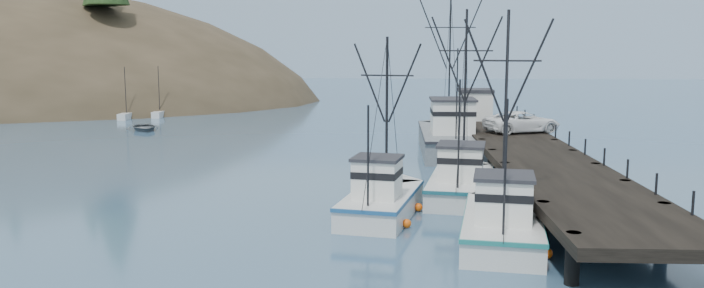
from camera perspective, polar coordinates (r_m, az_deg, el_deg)
name	(u,v)px	position (r m, az deg, el deg)	size (l,w,h in m)	color
ground	(283,248)	(30.45, -5.79, -8.60)	(400.00, 400.00, 0.00)	#32516F
pier	(532,154)	(46.32, 14.74, -0.84)	(6.00, 44.00, 2.00)	black
distant_ridge	(407,75)	(199.05, 4.60, 5.73)	(360.00, 40.00, 26.00)	#9EB2C6
distant_ridge_far	(246,73)	(218.55, -8.80, 5.89)	(180.00, 25.00, 18.00)	silver
moored_sailboats	(130,110)	(93.65, -17.98, 2.69)	(16.80, 16.73, 6.35)	silver
trawler_near	(502,222)	(32.10, 12.38, -6.35)	(4.76, 10.54, 10.72)	silver
trawler_mid	(383,200)	(35.80, 2.57, -4.64)	(4.71, 9.45, 9.57)	silver
trawler_far	(462,182)	(40.84, 9.13, -3.12)	(5.01, 10.98, 11.20)	silver
work_vessel	(450,137)	(57.26, 8.12, 0.59)	(4.87, 15.96, 13.35)	slate
pier_shed	(475,104)	(63.51, 10.20, 3.28)	(3.00, 3.20, 2.80)	silver
pickup_truck	(522,122)	(55.08, 13.96, 1.80)	(2.75, 5.96, 1.66)	white
motorboat	(144,130)	(74.02, -16.90, 1.09)	(3.34, 4.68, 0.97)	#505558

